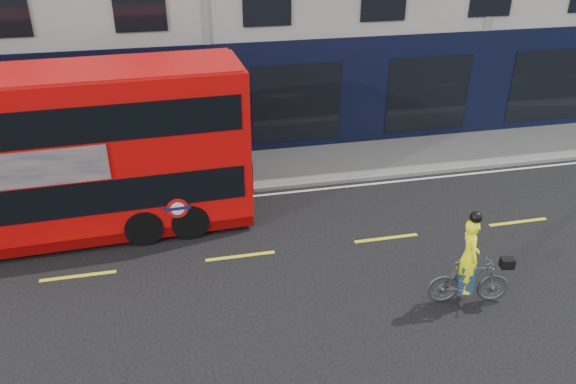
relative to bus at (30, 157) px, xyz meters
name	(u,v)px	position (x,y,z in m)	size (l,w,h in m)	color
ground	(249,291)	(5.02, -3.71, -2.32)	(120.00, 120.00, 0.00)	black
pavement	(219,173)	(5.02, 2.79, -2.26)	(60.00, 3.00, 0.12)	slate
kerb	(224,193)	(5.02, 1.29, -2.25)	(60.00, 0.12, 0.13)	slate
road_edge_line	(226,199)	(5.02, 0.99, -2.31)	(58.00, 0.10, 0.01)	silver
lane_dashes	(240,256)	(5.02, -2.21, -2.31)	(58.00, 0.12, 0.01)	yellow
bus	(30,157)	(0.00, 0.00, 0.00)	(11.30, 3.02, 4.52)	red
cyclist	(469,273)	(9.77, -5.14, -1.53)	(1.93, 0.86, 2.35)	#494C4E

